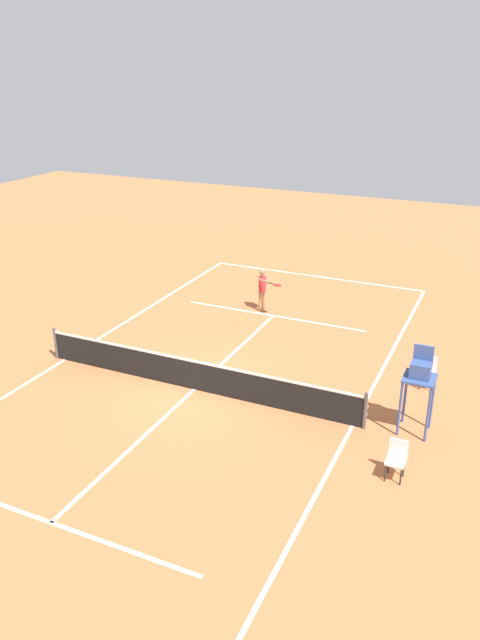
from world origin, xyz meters
TOP-DOWN VIEW (x-y plane):
  - ground_plane at (0.00, 0.00)m, footprint 60.00×60.00m
  - court_lines at (0.00, 0.00)m, footprint 9.70×23.15m
  - tennis_net at (0.00, 0.00)m, footprint 10.30×0.10m
  - player_serving at (0.58, -6.67)m, footprint 1.17×0.92m
  - tennis_ball at (0.96, -5.40)m, footprint 0.07×0.07m
  - umpire_chair at (-6.31, -0.41)m, footprint 0.80×0.80m
  - courtside_chair_near at (-6.27, 1.76)m, footprint 0.44×0.46m
  - courtside_chair_mid at (-6.24, -3.03)m, footprint 0.44×0.46m

SIDE VIEW (x-z plane):
  - ground_plane at x=0.00m, z-range 0.00..0.00m
  - court_lines at x=0.00m, z-range 0.00..0.01m
  - tennis_ball at x=0.96m, z-range 0.00..0.07m
  - tennis_net at x=0.00m, z-range -0.04..1.03m
  - courtside_chair_near at x=-6.27m, z-range 0.06..1.01m
  - courtside_chair_mid at x=-6.24m, z-range 0.06..1.01m
  - player_serving at x=0.58m, z-range 0.16..1.82m
  - umpire_chair at x=-6.31m, z-range 0.40..2.81m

